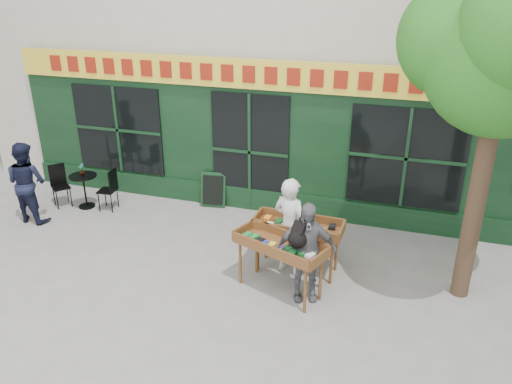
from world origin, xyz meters
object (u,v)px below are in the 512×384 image
woman (290,226)px  bistro_table (84,185)px  man_left (27,182)px  book_cart_right (298,229)px  man_right (306,252)px  book_cart_center (280,248)px  dog (302,226)px

woman → bistro_table: 5.16m
man_left → book_cart_right: bearing=-178.4°
man_right → bistro_table: (-5.43, 1.86, -0.30)m
book_cart_center → man_right: man_right is taller
woman → bistro_table: bearing=7.6°
woman → man_right: 0.80m
man_right → man_left: size_ratio=0.97×
man_left → man_right: bearing=174.8°
book_cart_center → woman: 0.65m
dog → man_left: size_ratio=0.35×
book_cart_center → book_cart_right: bearing=101.2°
bistro_table → man_left: 1.18m
man_right → book_cart_right: bearing=93.6°
man_right → book_cart_center: bearing=158.4°
book_cart_center → man_right: size_ratio=0.97×
dog → man_left: 6.16m
book_cart_right → bistro_table: size_ratio=2.00×
man_left → dog: bearing=174.4°
dog → man_right: size_ratio=0.36×
woman → book_cart_right: woman is taller
dog → book_cart_right: (-0.23, 0.77, -0.47)m
man_right → bistro_table: man_right is taller
book_cart_center → man_left: 5.79m
book_cart_right → man_right: size_ratio=0.90×
book_cart_right → man_right: (0.30, -0.75, 0.02)m
man_right → man_left: bearing=152.9°
book_cart_right → man_right: 0.81m
dog → man_right: (0.07, 0.02, -0.45)m
book_cart_center → bistro_table: book_cart_center is taller
dog → bistro_table: 5.73m
dog → woman: (-0.35, 0.70, -0.41)m
woman → man_left: bearing=18.1°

